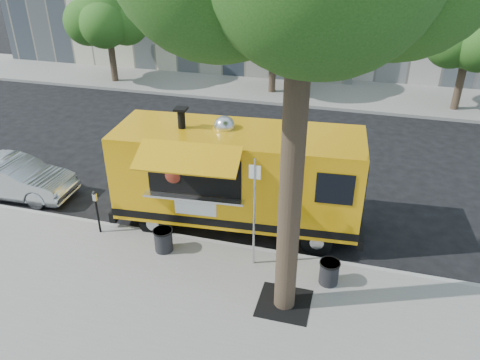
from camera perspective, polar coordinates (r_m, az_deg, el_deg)
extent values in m
plane|color=black|center=(13.96, -3.04, -5.65)|extent=(120.00, 120.00, 0.00)
cube|color=gray|center=(11.05, -9.80, -16.52)|extent=(60.00, 6.00, 0.15)
cube|color=#999993|center=(13.20, -4.32, -7.55)|extent=(60.00, 0.14, 0.16)
cube|color=gray|center=(25.90, 6.46, 10.86)|extent=(60.00, 5.00, 0.15)
cylinder|color=#33261C|center=(9.32, 6.29, 0.02)|extent=(0.48, 0.48, 6.50)
cube|color=black|center=(11.23, 5.40, -14.71)|extent=(1.20, 1.20, 0.02)
cylinder|color=#33261C|center=(27.75, -15.29, 14.20)|extent=(0.36, 0.36, 2.60)
sphere|color=#215115|center=(27.31, -15.94, 18.96)|extent=(3.42, 3.42, 3.42)
cylinder|color=#33261C|center=(24.93, 3.99, 13.57)|extent=(0.36, 0.36, 2.60)
sphere|color=#215115|center=(24.43, 4.19, 19.02)|extent=(3.60, 3.60, 3.60)
cylinder|color=#33261C|center=(24.54, 25.23, 10.74)|extent=(0.36, 0.36, 2.60)
sphere|color=#215115|center=(24.05, 26.38, 15.89)|extent=(3.24, 3.24, 3.24)
cylinder|color=silver|center=(11.44, 1.72, -4.16)|extent=(0.06, 0.06, 3.00)
cube|color=white|center=(10.87, 1.81, 0.96)|extent=(0.28, 0.02, 0.35)
cylinder|color=black|center=(13.74, -16.93, -4.25)|extent=(0.06, 0.06, 1.05)
cube|color=silver|center=(13.42, -17.30, -2.00)|extent=(0.10, 0.08, 0.22)
sphere|color=black|center=(13.36, -17.37, -1.52)|extent=(0.11, 0.11, 0.11)
cube|color=#E59F0B|center=(13.13, -0.24, 0.92)|extent=(6.94, 2.83, 2.45)
cube|color=black|center=(13.62, -0.23, -2.80)|extent=(6.96, 2.85, 0.23)
cube|color=black|center=(13.63, 14.29, -5.16)|extent=(0.35, 2.19, 0.31)
cube|color=black|center=(14.74, -13.60, -2.34)|extent=(0.35, 2.19, 0.31)
cube|color=black|center=(12.80, 14.90, 1.11)|extent=(0.20, 1.83, 0.99)
cylinder|color=black|center=(12.81, 9.36, -7.26)|extent=(0.85, 0.36, 0.83)
cylinder|color=black|center=(14.42, 9.72, -2.87)|extent=(0.85, 0.36, 0.83)
cylinder|color=black|center=(13.58, -10.39, -5.09)|extent=(0.85, 0.36, 0.83)
cylinder|color=black|center=(15.11, -7.90, -1.17)|extent=(0.85, 0.36, 0.83)
cube|color=black|center=(12.21, -5.56, 0.62)|extent=(2.51, 0.38, 1.10)
cube|color=silver|center=(12.37, -5.64, -2.13)|extent=(2.72, 0.56, 0.06)
cube|color=#E59F0B|center=(11.42, -6.48, 2.67)|extent=(2.67, 1.19, 0.44)
cube|color=white|center=(12.60, -5.47, -3.23)|extent=(1.15, 0.13, 0.52)
cylinder|color=black|center=(12.89, -7.16, 7.40)|extent=(0.21, 0.21, 0.57)
sphere|color=silver|center=(12.86, -1.91, 6.56)|extent=(0.58, 0.58, 0.58)
sphere|color=maroon|center=(12.64, -7.69, 1.24)|extent=(0.88, 0.88, 0.88)
cylinder|color=#FF590C|center=(12.51, -7.97, 0.24)|extent=(0.36, 0.15, 0.35)
imported|color=#ABAFB3|center=(16.85, -25.82, 0.22)|extent=(3.99, 1.53, 1.30)
cylinder|color=black|center=(12.73, -9.31, -7.24)|extent=(0.49, 0.49, 0.63)
cylinder|color=black|center=(12.56, -9.42, -6.14)|extent=(0.53, 0.53, 0.04)
cylinder|color=black|center=(11.73, 10.80, -11.02)|extent=(0.47, 0.47, 0.61)
cylinder|color=black|center=(11.55, 10.93, -9.92)|extent=(0.51, 0.51, 0.04)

